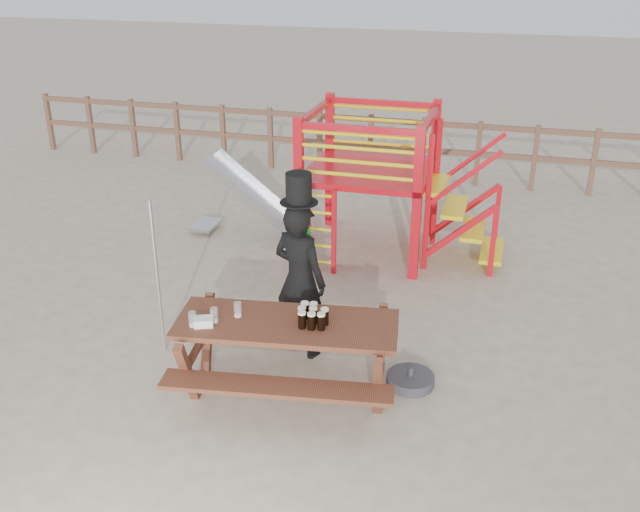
{
  "coord_description": "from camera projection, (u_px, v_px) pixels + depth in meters",
  "views": [
    {
      "loc": [
        2.14,
        -5.9,
        4.25
      ],
      "look_at": [
        0.26,
        0.8,
        1.1
      ],
      "focal_mm": 40.0,
      "sensor_mm": 36.0,
      "label": 1
    }
  ],
  "objects": [
    {
      "name": "stout_pints",
      "position": [
        312.0,
        316.0,
        6.81
      ],
      "size": [
        0.3,
        0.28,
        0.17
      ],
      "color": "black",
      "rests_on": "picnic_table"
    },
    {
      "name": "parasol_base",
      "position": [
        410.0,
        380.0,
        7.35
      ],
      "size": [
        0.49,
        0.49,
        0.21
      ],
      "color": "#3B3B40",
      "rests_on": "ground"
    },
    {
      "name": "man_with_hat",
      "position": [
        300.0,
        276.0,
        7.6
      ],
      "size": [
        0.74,
        0.61,
        2.07
      ],
      "rotation": [
        0.0,
        0.0,
        2.79
      ],
      "color": "black",
      "rests_on": "ground"
    },
    {
      "name": "paper_bag",
      "position": [
        204.0,
        322.0,
        6.8
      ],
      "size": [
        0.22,
        0.2,
        0.08
      ],
      "primitive_type": "cube",
      "rotation": [
        0.0,
        0.0,
        0.38
      ],
      "color": "white",
      "rests_on": "picnic_table"
    },
    {
      "name": "ground",
      "position": [
        276.0,
        379.0,
        7.45
      ],
      "size": [
        60.0,
        60.0,
        0.0
      ],
      "primitive_type": "plane",
      "color": "beige",
      "rests_on": "ground"
    },
    {
      "name": "back_fence",
      "position": [
        397.0,
        141.0,
        13.29
      ],
      "size": [
        15.09,
        0.09,
        1.2
      ],
      "color": "brown",
      "rests_on": "ground"
    },
    {
      "name": "playground_fort",
      "position": [
        364.0,
        179.0,
        10.12
      ],
      "size": [
        4.71,
        1.84,
        2.1
      ],
      "color": "red",
      "rests_on": "ground"
    },
    {
      "name": "picnic_table",
      "position": [
        287.0,
        349.0,
        7.01
      ],
      "size": [
        2.34,
        1.78,
        0.83
      ],
      "rotation": [
        0.0,
        0.0,
        0.15
      ],
      "color": "brown",
      "rests_on": "ground"
    },
    {
      "name": "empty_glasses",
      "position": [
        215.0,
        315.0,
        6.86
      ],
      "size": [
        0.42,
        0.37,
        0.15
      ],
      "color": "silver",
      "rests_on": "picnic_table"
    },
    {
      "name": "metal_pole",
      "position": [
        157.0,
        279.0,
        7.61
      ],
      "size": [
        0.04,
        0.04,
        1.79
      ],
      "primitive_type": "cylinder",
      "color": "#B2B2B7",
      "rests_on": "ground"
    }
  ]
}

